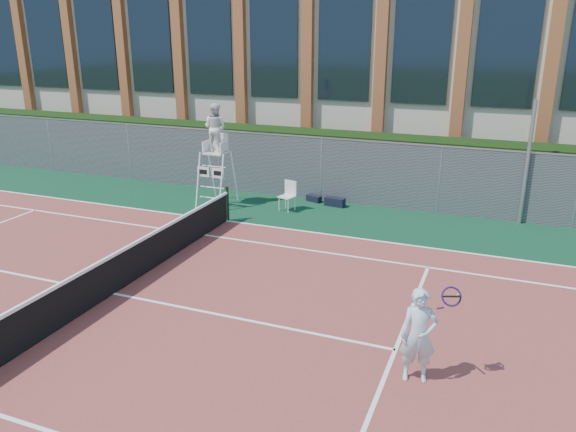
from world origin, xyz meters
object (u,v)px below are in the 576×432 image
at_px(umpire_chair, 215,131).
at_px(tennis_player, 419,335).
at_px(steel_pole, 527,164).
at_px(plastic_chair, 289,193).

xyz_separation_m(umpire_chair, tennis_player, (8.02, -7.82, -1.67)).
relative_size(steel_pole, tennis_player, 2.25).
bearing_deg(plastic_chair, umpire_chair, -174.02).
distance_m(steel_pole, plastic_chair, 7.38).
height_order(umpire_chair, tennis_player, umpire_chair).
distance_m(steel_pole, tennis_player, 9.67).
bearing_deg(plastic_chair, tennis_player, -55.70).
bearing_deg(umpire_chair, plastic_chair, 5.98).
distance_m(umpire_chair, tennis_player, 11.33).
height_order(plastic_chair, tennis_player, tennis_player).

